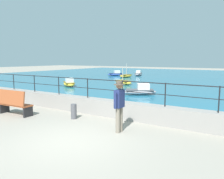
{
  "coord_description": "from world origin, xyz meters",
  "views": [
    {
      "loc": [
        4.61,
        -4.94,
        2.48
      ],
      "look_at": [
        -0.83,
        3.7,
        1.1
      ],
      "focal_mm": 36.36,
      "sensor_mm": 36.0,
      "label": 1
    }
  ],
  "objects_px": {
    "person_walking": "(119,104)",
    "bollard": "(74,111)",
    "boat_5": "(138,74)",
    "boat_6": "(123,82)",
    "boat_4": "(126,76)",
    "bench_main": "(14,103)",
    "boat_0": "(140,91)",
    "boat_3": "(116,74)",
    "boat_1": "(69,83)"
  },
  "relations": [
    {
      "from": "person_walking",
      "to": "bollard",
      "type": "height_order",
      "value": "person_walking"
    },
    {
      "from": "boat_5",
      "to": "boat_6",
      "type": "bearing_deg",
      "value": -71.53
    },
    {
      "from": "person_walking",
      "to": "boat_4",
      "type": "height_order",
      "value": "boat_4"
    },
    {
      "from": "person_walking",
      "to": "bench_main",
      "type": "bearing_deg",
      "value": -174.89
    },
    {
      "from": "bench_main",
      "to": "boat_0",
      "type": "distance_m",
      "value": 8.33
    },
    {
      "from": "boat_4",
      "to": "boat_3",
      "type": "bearing_deg",
      "value": 146.14
    },
    {
      "from": "boat_0",
      "to": "boat_3",
      "type": "xyz_separation_m",
      "value": [
        -10.57,
        14.16,
        0.0
      ]
    },
    {
      "from": "boat_1",
      "to": "boat_0",
      "type": "bearing_deg",
      "value": -8.0
    },
    {
      "from": "boat_0",
      "to": "boat_4",
      "type": "xyz_separation_m",
      "value": [
        -7.88,
        12.35,
        -0.07
      ]
    },
    {
      "from": "bollard",
      "to": "boat_4",
      "type": "distance_m",
      "value": 21.01
    },
    {
      "from": "boat_3",
      "to": "boat_4",
      "type": "xyz_separation_m",
      "value": [
        2.69,
        -1.81,
        -0.07
      ]
    },
    {
      "from": "person_walking",
      "to": "boat_0",
      "type": "distance_m",
      "value": 8.02
    },
    {
      "from": "bench_main",
      "to": "boat_6",
      "type": "distance_m",
      "value": 13.04
    },
    {
      "from": "boat_0",
      "to": "boat_1",
      "type": "relative_size",
      "value": 1.02
    },
    {
      "from": "boat_3",
      "to": "bench_main",
      "type": "bearing_deg",
      "value": -69.76
    },
    {
      "from": "boat_3",
      "to": "boat_1",
      "type": "bearing_deg",
      "value": -76.79
    },
    {
      "from": "bollard",
      "to": "boat_6",
      "type": "distance_m",
      "value": 12.76
    },
    {
      "from": "bench_main",
      "to": "boat_6",
      "type": "bearing_deg",
      "value": 97.57
    },
    {
      "from": "person_walking",
      "to": "boat_5",
      "type": "xyz_separation_m",
      "value": [
        -10.58,
        23.58,
        -0.65
      ]
    },
    {
      "from": "boat_0",
      "to": "boat_3",
      "type": "bearing_deg",
      "value": 126.74
    },
    {
      "from": "boat_3",
      "to": "boat_4",
      "type": "height_order",
      "value": "boat_4"
    },
    {
      "from": "boat_0",
      "to": "boat_4",
      "type": "distance_m",
      "value": 14.65
    },
    {
      "from": "person_walking",
      "to": "boat_6",
      "type": "height_order",
      "value": "boat_6"
    },
    {
      "from": "person_walking",
      "to": "boat_1",
      "type": "relative_size",
      "value": 0.74
    },
    {
      "from": "boat_1",
      "to": "boat_5",
      "type": "height_order",
      "value": "same"
    },
    {
      "from": "boat_6",
      "to": "boat_1",
      "type": "bearing_deg",
      "value": -130.74
    },
    {
      "from": "boat_3",
      "to": "boat_6",
      "type": "distance_m",
      "value": 11.23
    },
    {
      "from": "bench_main",
      "to": "boat_6",
      "type": "relative_size",
      "value": 0.7
    },
    {
      "from": "boat_0",
      "to": "boat_3",
      "type": "height_order",
      "value": "same"
    },
    {
      "from": "boat_4",
      "to": "boat_5",
      "type": "bearing_deg",
      "value": 89.43
    },
    {
      "from": "boat_4",
      "to": "boat_6",
      "type": "xyz_separation_m",
      "value": [
        3.75,
        -7.39,
        -0.0
      ]
    },
    {
      "from": "boat_0",
      "to": "boat_6",
      "type": "distance_m",
      "value": 6.45
    },
    {
      "from": "bench_main",
      "to": "boat_1",
      "type": "relative_size",
      "value": 0.73
    },
    {
      "from": "bollard",
      "to": "boat_4",
      "type": "height_order",
      "value": "boat_4"
    },
    {
      "from": "person_walking",
      "to": "boat_5",
      "type": "bearing_deg",
      "value": 114.17
    },
    {
      "from": "boat_5",
      "to": "bench_main",
      "type": "bearing_deg",
      "value": -77.27
    },
    {
      "from": "boat_0",
      "to": "boat_1",
      "type": "height_order",
      "value": "same"
    },
    {
      "from": "boat_4",
      "to": "boat_0",
      "type": "bearing_deg",
      "value": -57.47
    },
    {
      "from": "boat_4",
      "to": "boat_5",
      "type": "distance_m",
      "value": 3.72
    },
    {
      "from": "person_walking",
      "to": "boat_5",
      "type": "distance_m",
      "value": 25.85
    },
    {
      "from": "person_walking",
      "to": "boat_5",
      "type": "height_order",
      "value": "person_walking"
    },
    {
      "from": "boat_1",
      "to": "boat_5",
      "type": "xyz_separation_m",
      "value": [
        -0.35,
        15.01,
        0.0
      ]
    },
    {
      "from": "person_walking",
      "to": "boat_5",
      "type": "relative_size",
      "value": 0.72
    },
    {
      "from": "boat_3",
      "to": "boat_5",
      "type": "xyz_separation_m",
      "value": [
        2.73,
        1.91,
        0.0
      ]
    },
    {
      "from": "boat_1",
      "to": "boat_3",
      "type": "xyz_separation_m",
      "value": [
        -3.08,
        13.1,
        0.0
      ]
    },
    {
      "from": "person_walking",
      "to": "boat_0",
      "type": "bearing_deg",
      "value": 110.04
    },
    {
      "from": "boat_0",
      "to": "boat_4",
      "type": "relative_size",
      "value": 1.01
    },
    {
      "from": "boat_1",
      "to": "boat_4",
      "type": "height_order",
      "value": "boat_4"
    },
    {
      "from": "person_walking",
      "to": "boat_3",
      "type": "relative_size",
      "value": 0.76
    },
    {
      "from": "bench_main",
      "to": "boat_5",
      "type": "bearing_deg",
      "value": 102.73
    }
  ]
}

